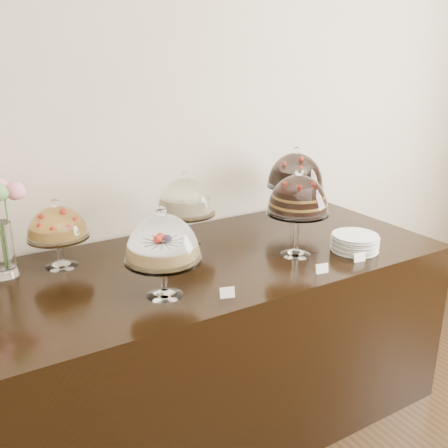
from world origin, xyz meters
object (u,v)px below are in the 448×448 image
cake_stand_fruit_tart (57,226)px  plate_stack (355,243)px  cake_stand_dark_choco (295,173)px  display_counter (219,338)px  cake_stand_choco_layer (298,198)px  cake_stand_sugar_sponge (163,242)px  cake_stand_cheesecake (186,199)px

cake_stand_fruit_tart → plate_stack: cake_stand_fruit_tart is taller
cake_stand_dark_choco → display_counter: bearing=-157.9°
cake_stand_fruit_tart → plate_stack: (1.29, -0.55, -0.15)m
cake_stand_choco_layer → plate_stack: size_ratio=1.88×
display_counter → cake_stand_choco_layer: 0.83m
cake_stand_sugar_sponge → display_counter: bearing=31.4°
display_counter → plate_stack: 0.84m
cake_stand_sugar_sponge → cake_stand_cheesecake: cake_stand_cheesecake is taller
plate_stack → cake_stand_cheesecake: bearing=141.7°
cake_stand_sugar_sponge → cake_stand_dark_choco: cake_stand_dark_choco is taller
display_counter → cake_stand_sugar_sponge: cake_stand_sugar_sponge is taller
cake_stand_dark_choco → plate_stack: (-0.06, -0.55, -0.24)m
cake_stand_cheesecake → plate_stack: (0.66, -0.53, -0.19)m
display_counter → cake_stand_dark_choco: 1.03m
display_counter → cake_stand_fruit_tart: cake_stand_fruit_tart is taller
display_counter → cake_stand_fruit_tart: size_ratio=6.84×
cake_stand_dark_choco → cake_stand_cheesecake: bearing=-177.7°
display_counter → cake_stand_choco_layer: (0.34, -0.17, 0.74)m
cake_stand_sugar_sponge → cake_stand_dark_choco: (1.07, 0.51, 0.05)m
cake_stand_cheesecake → cake_stand_sugar_sponge: bearing=-125.5°
cake_stand_dark_choco → plate_stack: size_ratio=1.88×
cake_stand_dark_choco → cake_stand_fruit_tart: size_ratio=1.34×
display_counter → cake_stand_choco_layer: bearing=-26.7°
plate_stack → display_counter: bearing=155.5°
plate_stack → cake_stand_sugar_sponge: bearing=177.7°
display_counter → cake_stand_choco_layer: cake_stand_choco_layer is taller
cake_stand_dark_choco → plate_stack: 0.61m
cake_stand_fruit_tart → display_counter: bearing=-21.9°
cake_stand_sugar_sponge → cake_stand_fruit_tart: size_ratio=1.17×
cake_stand_cheesecake → plate_stack: cake_stand_cheesecake is taller
cake_stand_choco_layer → cake_stand_dark_choco: (0.34, 0.44, -0.00)m
display_counter → cake_stand_cheesecake: cake_stand_cheesecake is taller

